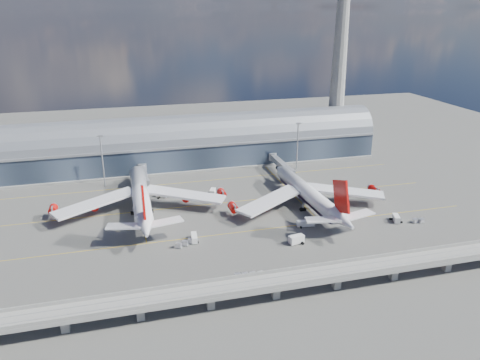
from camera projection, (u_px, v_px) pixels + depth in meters
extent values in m
plane|color=#474744|center=(231.00, 222.00, 190.98)|extent=(500.00, 500.00, 0.00)
cube|color=gold|center=(238.00, 232.00, 181.92)|extent=(200.00, 0.25, 0.01)
cube|color=gold|center=(221.00, 203.00, 209.09)|extent=(200.00, 0.25, 0.01)
cube|color=gold|center=(208.00, 180.00, 236.25)|extent=(200.00, 0.25, 0.01)
cube|color=gold|center=(140.00, 203.00, 209.65)|extent=(0.25, 80.00, 0.01)
cube|color=gold|center=(286.00, 188.00, 226.63)|extent=(0.25, 80.00, 0.01)
cube|color=#212A37|center=(197.00, 152.00, 259.17)|extent=(200.00, 28.00, 14.00)
cylinder|color=slate|center=(197.00, 139.00, 256.74)|extent=(200.00, 28.00, 28.00)
cube|color=gray|center=(202.00, 146.00, 244.06)|extent=(200.00, 1.00, 1.20)
cube|color=gray|center=(198.00, 163.00, 261.40)|extent=(200.00, 30.00, 1.20)
cube|color=gray|center=(333.00, 144.00, 285.37)|extent=(18.00, 18.00, 8.00)
cone|color=gray|center=(338.00, 76.00, 271.10)|extent=(10.00, 10.00, 90.00)
cube|color=gray|center=(276.00, 282.00, 139.26)|extent=(220.00, 8.50, 1.20)
cube|color=gray|center=(281.00, 286.00, 135.25)|extent=(220.00, 0.40, 1.20)
cube|color=gray|center=(272.00, 272.00, 142.50)|extent=(220.00, 0.40, 1.20)
cube|color=gray|center=(278.00, 283.00, 137.67)|extent=(220.00, 0.12, 0.12)
cube|color=gray|center=(274.00, 277.00, 140.39)|extent=(220.00, 0.12, 0.12)
cube|color=gray|center=(65.00, 323.00, 125.74)|extent=(2.20, 2.20, 5.00)
cube|color=gray|center=(140.00, 311.00, 130.60)|extent=(2.20, 2.20, 5.00)
cube|color=gray|center=(210.00, 301.00, 135.45)|extent=(2.20, 2.20, 5.00)
cube|color=gray|center=(276.00, 290.00, 140.30)|extent=(2.20, 2.20, 5.00)
cube|color=gray|center=(337.00, 281.00, 145.15)|extent=(2.20, 2.20, 5.00)
cube|color=gray|center=(394.00, 272.00, 150.01)|extent=(2.20, 2.20, 5.00)
cube|color=gray|center=(447.00, 264.00, 154.86)|extent=(2.20, 2.20, 5.00)
cylinder|color=gray|center=(103.00, 162.00, 224.30)|extent=(0.70, 0.70, 25.00)
cube|color=gray|center=(100.00, 136.00, 219.88)|extent=(3.00, 0.40, 1.00)
cylinder|color=gray|center=(297.00, 147.00, 248.56)|extent=(0.70, 0.70, 25.00)
cube|color=gray|center=(298.00, 123.00, 244.14)|extent=(3.00, 0.40, 1.00)
cylinder|color=white|center=(140.00, 195.00, 200.26)|extent=(7.63, 58.60, 7.06)
cone|color=white|center=(137.00, 171.00, 229.84)|extent=(7.15, 8.90, 7.06)
cone|color=white|center=(146.00, 228.00, 168.37)|extent=(7.19, 13.31, 7.06)
cube|color=#BE0C08|center=(143.00, 202.00, 168.35)|extent=(0.90, 13.20, 14.62)
cube|color=white|center=(96.00, 203.00, 194.25)|extent=(35.65, 24.23, 2.85)
cube|color=white|center=(184.00, 194.00, 202.89)|extent=(35.48, 24.77, 2.85)
cylinder|color=#BE0C08|center=(95.00, 205.00, 196.78)|extent=(3.59, 5.55, 3.53)
cylinder|color=#BE0C08|center=(53.00, 209.00, 192.94)|extent=(3.59, 5.55, 3.53)
cylinder|color=#BE0C08|center=(185.00, 197.00, 205.74)|extent=(3.59, 5.55, 3.53)
cylinder|color=#BE0C08|center=(222.00, 193.00, 209.58)|extent=(3.59, 5.55, 3.53)
cylinder|color=gray|center=(139.00, 189.00, 220.80)|extent=(0.55, 0.55, 3.31)
cylinder|color=gray|center=(133.00, 211.00, 197.23)|extent=(0.66, 0.66, 3.31)
cylinder|color=gray|center=(150.00, 209.00, 198.89)|extent=(0.66, 0.66, 3.31)
cylinder|color=black|center=(134.00, 213.00, 197.60)|extent=(2.44, 1.68, 1.66)
cylinder|color=black|center=(150.00, 211.00, 199.25)|extent=(2.44, 1.68, 1.66)
cylinder|color=white|center=(307.00, 192.00, 204.01)|extent=(8.57, 54.24, 6.48)
cone|color=white|center=(281.00, 170.00, 231.20)|extent=(6.82, 9.18, 6.48)
cone|color=white|center=(344.00, 221.00, 174.50)|extent=(7.00, 13.65, 6.48)
cube|color=#BE0C08|center=(341.00, 196.00, 174.55)|extent=(1.30, 13.38, 14.79)
cube|color=white|center=(271.00, 200.00, 197.46)|extent=(33.62, 24.69, 2.77)
cube|color=white|center=(345.00, 191.00, 207.17)|extent=(34.23, 22.70, 2.77)
cylinder|color=black|center=(306.00, 196.00, 204.63)|extent=(7.39, 48.66, 5.51)
cylinder|color=#BE0C08|center=(268.00, 203.00, 199.98)|extent=(3.79, 5.72, 3.57)
cylinder|color=#BE0C08|center=(233.00, 207.00, 195.66)|extent=(3.79, 5.72, 3.57)
cylinder|color=#BE0C08|center=(343.00, 193.00, 210.05)|extent=(3.79, 5.72, 3.57)
cylinder|color=#BE0C08|center=(374.00, 190.00, 214.37)|extent=(3.79, 5.72, 3.57)
cylinder|color=gray|center=(289.00, 187.00, 222.77)|extent=(0.56, 0.56, 3.35)
cylinder|color=gray|center=(303.00, 207.00, 200.72)|extent=(0.67, 0.67, 3.35)
cylinder|color=gray|center=(318.00, 205.00, 202.71)|extent=(0.67, 0.67, 3.35)
cylinder|color=black|center=(303.00, 209.00, 201.09)|extent=(2.52, 1.77, 1.68)
cylinder|color=black|center=(318.00, 207.00, 203.08)|extent=(2.52, 1.77, 1.68)
cube|color=gray|center=(144.00, 175.00, 228.68)|extent=(3.00, 24.00, 3.00)
cube|color=gray|center=(146.00, 183.00, 217.82)|extent=(3.60, 3.60, 3.40)
cylinder|color=gray|center=(142.00, 167.00, 239.55)|extent=(4.40, 4.40, 4.00)
cylinder|color=gray|center=(146.00, 190.00, 219.04)|extent=(0.50, 0.50, 3.40)
cylinder|color=black|center=(146.00, 193.00, 219.51)|extent=(1.40, 0.80, 0.80)
cube|color=gray|center=(281.00, 164.00, 243.97)|extent=(3.00, 28.00, 3.00)
cube|color=gray|center=(291.00, 173.00, 231.29)|extent=(3.60, 3.60, 3.40)
cylinder|color=gray|center=(272.00, 157.00, 256.65)|extent=(4.40, 4.40, 4.00)
cylinder|color=gray|center=(290.00, 180.00, 232.51)|extent=(0.50, 0.50, 3.40)
cylinder|color=black|center=(290.00, 182.00, 232.98)|extent=(1.40, 0.80, 0.80)
cube|color=silver|center=(194.00, 238.00, 174.74)|extent=(2.59, 6.34, 2.30)
cylinder|color=black|center=(193.00, 238.00, 176.83)|extent=(2.27, 0.99, 0.79)
cylinder|color=black|center=(196.00, 242.00, 173.36)|extent=(2.27, 0.99, 0.79)
cube|color=silver|center=(297.00, 239.00, 172.77)|extent=(6.01, 3.67, 2.91)
cylinder|color=black|center=(301.00, 242.00, 173.31)|extent=(1.56, 2.95, 1.01)
cylinder|color=black|center=(292.00, 242.00, 173.13)|extent=(1.56, 2.95, 1.01)
cube|color=silver|center=(306.00, 223.00, 186.34)|extent=(7.27, 3.05, 2.29)
cylinder|color=black|center=(310.00, 225.00, 187.54)|extent=(1.11, 2.30, 0.79)
cylinder|color=black|center=(301.00, 227.00, 185.85)|extent=(1.11, 2.30, 0.79)
cube|color=silver|center=(396.00, 218.00, 190.65)|extent=(3.90, 5.93, 2.40)
cylinder|color=black|center=(392.00, 219.00, 192.38)|extent=(2.45, 1.57, 0.83)
cylinder|color=black|center=(399.00, 222.00, 189.66)|extent=(2.45, 1.57, 0.83)
cube|color=silver|center=(213.00, 192.00, 217.75)|extent=(3.90, 5.33, 2.52)
cylinder|color=black|center=(211.00, 193.00, 219.30)|extent=(2.57, 1.73, 0.87)
cylinder|color=black|center=(215.00, 195.00, 216.98)|extent=(2.57, 1.73, 0.87)
cube|color=silver|center=(162.00, 195.00, 214.95)|extent=(5.37, 4.42, 2.22)
cylinder|color=black|center=(165.00, 196.00, 216.42)|extent=(1.80, 2.21, 0.77)
cylinder|color=black|center=(159.00, 198.00, 214.15)|extent=(1.80, 2.21, 0.77)
cube|color=gray|center=(179.00, 247.00, 170.14)|extent=(3.01, 2.60, 0.32)
cube|color=silver|center=(178.00, 245.00, 169.85)|extent=(2.58, 2.32, 1.59)
cube|color=gray|center=(185.00, 245.00, 171.79)|extent=(3.01, 2.60, 0.32)
cube|color=silver|center=(185.00, 243.00, 171.49)|extent=(2.58, 2.32, 1.59)
cube|color=gray|center=(191.00, 243.00, 173.43)|extent=(3.01, 2.60, 0.32)
cube|color=silver|center=(191.00, 241.00, 173.14)|extent=(2.58, 2.32, 1.59)
cube|color=gray|center=(238.00, 278.00, 151.12)|extent=(2.48, 1.82, 0.29)
cube|color=silver|center=(238.00, 276.00, 150.86)|extent=(2.09, 1.67, 1.44)
cube|color=gray|center=(245.00, 277.00, 151.43)|extent=(2.48, 1.82, 0.29)
cube|color=silver|center=(245.00, 275.00, 151.17)|extent=(2.09, 1.67, 1.44)
cube|color=gray|center=(253.00, 276.00, 151.74)|extent=(2.48, 1.82, 0.29)
cube|color=silver|center=(253.00, 274.00, 151.47)|extent=(2.09, 1.67, 1.44)
cube|color=gray|center=(260.00, 276.00, 152.05)|extent=(2.48, 1.82, 0.29)
cube|color=silver|center=(260.00, 274.00, 151.78)|extent=(2.09, 1.67, 1.44)
cube|color=gray|center=(415.00, 222.00, 189.98)|extent=(2.62, 2.00, 0.30)
cube|color=silver|center=(415.00, 220.00, 189.71)|extent=(2.22, 1.83, 1.48)
cube|color=gray|center=(421.00, 222.00, 190.14)|extent=(2.62, 2.00, 0.30)
cube|color=silver|center=(421.00, 220.00, 189.86)|extent=(2.22, 1.83, 1.48)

